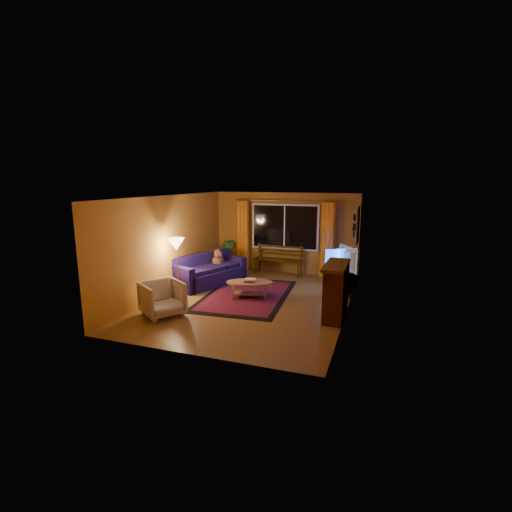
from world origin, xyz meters
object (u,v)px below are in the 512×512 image
(armchair, at_px, (162,297))
(floor_lamp, at_px, (177,268))
(bench, at_px, (278,267))
(coffee_table, at_px, (250,290))
(sofa, at_px, (209,270))
(tv_console, at_px, (344,281))

(armchair, distance_m, floor_lamp, 1.38)
(floor_lamp, bearing_deg, bench, 59.59)
(bench, distance_m, coffee_table, 2.51)
(sofa, height_order, floor_lamp, floor_lamp)
(armchair, bearing_deg, bench, 15.94)
(bench, height_order, floor_lamp, floor_lamp)
(sofa, distance_m, floor_lamp, 1.29)
(bench, relative_size, coffee_table, 1.33)
(tv_console, bearing_deg, sofa, -159.55)
(sofa, distance_m, coffee_table, 1.67)
(armchair, xyz_separation_m, coffee_table, (1.34, 1.76, -0.20))
(sofa, xyz_separation_m, tv_console, (3.61, 0.64, -0.14))
(armchair, bearing_deg, coffee_table, -3.81)
(coffee_table, bearing_deg, floor_lamp, -164.70)
(bench, distance_m, floor_lamp, 3.50)
(floor_lamp, distance_m, coffee_table, 1.88)
(bench, xyz_separation_m, tv_console, (2.12, -1.13, 0.05))
(floor_lamp, xyz_separation_m, tv_console, (3.87, 1.86, -0.46))
(armchair, height_order, floor_lamp, floor_lamp)
(floor_lamp, height_order, tv_console, floor_lamp)
(tv_console, bearing_deg, armchair, -127.44)
(coffee_table, bearing_deg, tv_console, 32.96)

